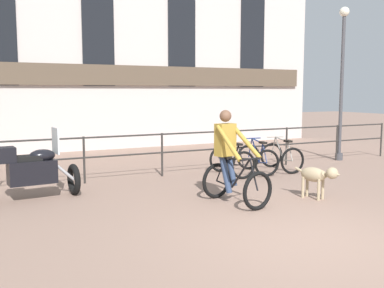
% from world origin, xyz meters
% --- Properties ---
extents(ground_plane, '(60.00, 60.00, 0.00)m').
position_xyz_m(ground_plane, '(0.00, 0.00, 0.00)').
color(ground_plane, '#8E7060').
extents(canal_railing, '(15.05, 0.05, 1.05)m').
position_xyz_m(canal_railing, '(-0.00, 5.20, 0.71)').
color(canal_railing, '#2D2B28').
rests_on(canal_railing, ground_plane).
extents(building_facade, '(18.00, 0.72, 8.26)m').
position_xyz_m(building_facade, '(0.00, 10.99, 4.11)').
color(building_facade, beige).
rests_on(building_facade, ground_plane).
extents(cyclist_with_bike, '(0.87, 1.27, 1.70)m').
position_xyz_m(cyclist_with_bike, '(0.12, 2.26, 0.76)').
color(cyclist_with_bike, black).
rests_on(cyclist_with_bike, ground_plane).
extents(dog, '(0.42, 0.93, 0.65)m').
position_xyz_m(dog, '(1.72, 1.73, 0.46)').
color(dog, tan).
rests_on(dog, ground_plane).
extents(parked_motorcycle, '(1.73, 0.75, 1.35)m').
position_xyz_m(parked_motorcycle, '(-3.12, 4.12, 0.56)').
color(parked_motorcycle, black).
rests_on(parked_motorcycle, ground_plane).
extents(parked_bicycle_near_lamp, '(0.68, 1.12, 0.86)m').
position_xyz_m(parked_bicycle_near_lamp, '(1.56, 4.54, 0.36)').
color(parked_bicycle_near_lamp, black).
rests_on(parked_bicycle_near_lamp, ground_plane).
extents(parked_bicycle_mid_left, '(0.83, 1.20, 0.86)m').
position_xyz_m(parked_bicycle_mid_left, '(2.32, 4.54, 0.36)').
color(parked_bicycle_mid_left, black).
rests_on(parked_bicycle_mid_left, ground_plane).
extents(parked_bicycle_mid_right, '(0.80, 1.19, 0.86)m').
position_xyz_m(parked_bicycle_mid_right, '(3.08, 4.54, 0.36)').
color(parked_bicycle_mid_right, black).
rests_on(parked_bicycle_mid_right, ground_plane).
extents(street_lamp, '(0.28, 0.28, 4.46)m').
position_xyz_m(street_lamp, '(5.73, 5.20, 2.50)').
color(street_lamp, '#424247').
rests_on(street_lamp, ground_plane).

